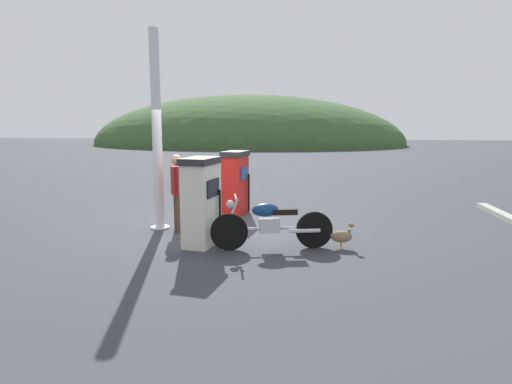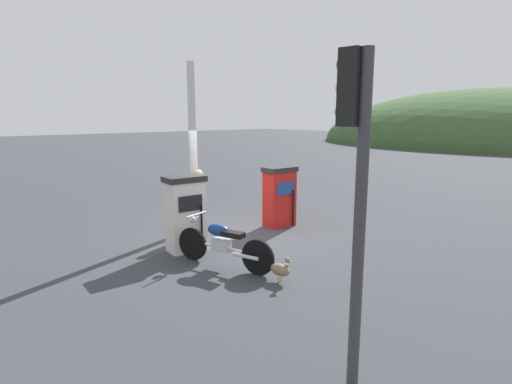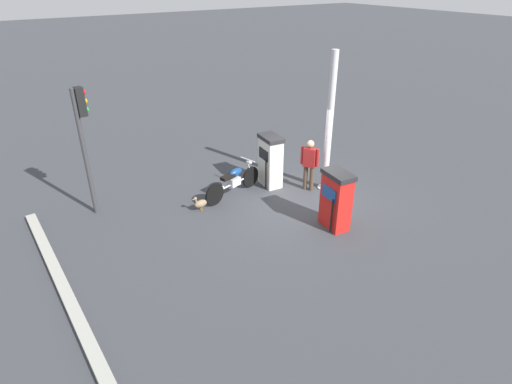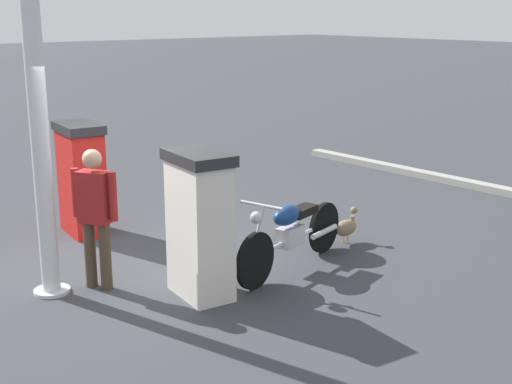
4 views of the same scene
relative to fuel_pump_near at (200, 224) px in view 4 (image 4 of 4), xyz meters
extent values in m
plane|color=#383A3F|center=(-0.07, 1.45, -0.82)|extent=(120.00, 120.00, 0.00)
cube|color=silver|center=(0.00, 0.00, -0.07)|extent=(0.55, 0.80, 1.50)
cube|color=black|center=(0.24, -0.03, 0.26)|extent=(0.09, 0.53, 0.32)
cube|color=#262628|center=(0.00, 0.00, 0.73)|extent=(0.60, 0.88, 0.12)
cylinder|color=black|center=(0.30, 0.19, -0.30)|extent=(0.05, 0.05, 0.97)
cube|color=red|center=(0.00, 2.89, -0.10)|extent=(0.54, 0.83, 1.44)
cube|color=#1E478C|center=(0.24, 2.87, 0.22)|extent=(0.09, 0.55, 0.32)
cube|color=#262628|center=(0.00, 2.89, 0.68)|extent=(0.60, 0.91, 0.12)
cylinder|color=black|center=(0.30, 3.10, -0.32)|extent=(0.05, 0.05, 0.94)
cylinder|color=black|center=(0.58, -0.23, -0.49)|extent=(0.66, 0.23, 0.66)
cylinder|color=black|center=(2.04, 0.17, -0.49)|extent=(0.66, 0.23, 0.66)
cube|color=silver|center=(1.26, -0.05, -0.39)|extent=(0.40, 0.29, 0.24)
cylinder|color=silver|center=(1.31, -0.03, -0.44)|extent=(1.11, 0.35, 0.05)
ellipsoid|color=navy|center=(1.19, -0.07, -0.11)|extent=(0.52, 0.34, 0.24)
cube|color=black|center=(1.52, 0.02, -0.14)|extent=(0.48, 0.31, 0.10)
cylinder|color=silver|center=(0.61, -0.22, -0.19)|extent=(0.26, 0.11, 0.57)
cylinder|color=silver|center=(0.69, -0.20, 0.13)|extent=(0.18, 0.55, 0.04)
sphere|color=silver|center=(0.60, -0.23, 0.01)|extent=(0.17, 0.17, 0.14)
cylinder|color=silver|center=(1.88, 0.00, -0.47)|extent=(0.55, 0.21, 0.07)
cylinder|color=#473828|center=(-0.73, 0.82, -0.43)|extent=(0.18, 0.18, 0.78)
cylinder|color=#473828|center=(-0.83, 0.99, -0.43)|extent=(0.18, 0.18, 0.78)
cube|color=maroon|center=(-0.78, 0.90, 0.25)|extent=(0.35, 0.41, 0.58)
cylinder|color=maroon|center=(-0.66, 0.69, 0.27)|extent=(0.12, 0.12, 0.55)
cylinder|color=maroon|center=(-0.90, 1.11, 0.27)|extent=(0.12, 0.12, 0.55)
sphere|color=tan|center=(-0.78, 0.90, 0.67)|extent=(0.29, 0.29, 0.21)
ellipsoid|color=#847051|center=(2.53, 0.24, -0.61)|extent=(0.40, 0.23, 0.21)
cylinder|color=#847051|center=(2.66, 0.25, -0.54)|extent=(0.07, 0.07, 0.15)
sphere|color=#847051|center=(2.69, 0.25, -0.39)|extent=(0.11, 0.11, 0.10)
cone|color=orange|center=(2.76, 0.26, -0.40)|extent=(0.07, 0.05, 0.04)
cone|color=#847051|center=(2.36, 0.22, -0.57)|extent=(0.08, 0.08, 0.08)
cylinder|color=orange|center=(2.52, 0.27, -0.77)|extent=(0.02, 0.02, 0.11)
cylinder|color=orange|center=(2.53, 0.20, -0.77)|extent=(0.02, 0.02, 0.11)
cylinder|color=silver|center=(-1.26, 1.10, 1.24)|extent=(0.20, 0.20, 4.12)
cylinder|color=silver|center=(-1.26, 1.10, -0.80)|extent=(0.40, 0.40, 0.04)
cube|color=#9E9E93|center=(6.47, 1.45, -0.76)|extent=(0.47, 6.75, 0.12)
camera|label=1|loc=(2.27, -7.32, 1.36)|focal=29.88mm
camera|label=2|loc=(7.10, -4.65, 2.02)|focal=28.51mm
camera|label=3|loc=(6.89, 9.62, 5.16)|focal=29.65mm
camera|label=4|loc=(-4.07, -5.98, 2.24)|focal=49.09mm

